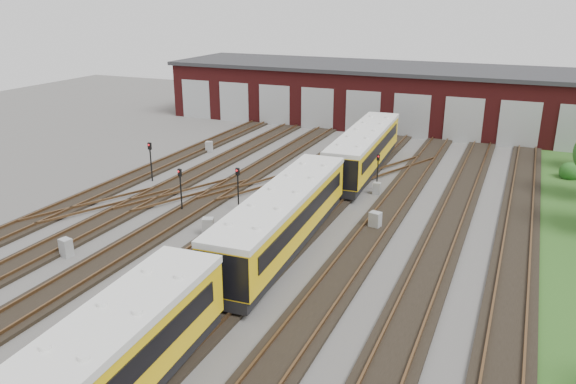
% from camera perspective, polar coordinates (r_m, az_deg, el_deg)
% --- Properties ---
extents(ground, '(120.00, 120.00, 0.00)m').
position_cam_1_polar(ground, '(28.75, -8.01, -8.80)').
color(ground, '#474542').
rests_on(ground, ground).
extents(track_network, '(30.40, 70.00, 0.33)m').
position_cam_1_polar(track_network, '(29.23, -7.71, -8.06)').
color(track_network, black).
rests_on(track_network, ground).
extents(maintenance_shed, '(51.00, 12.50, 6.35)m').
position_cam_1_polar(maintenance_shed, '(63.78, 10.90, 9.64)').
color(maintenance_shed, '#551515').
rests_on(maintenance_shed, ground).
extents(metro_train, '(3.58, 47.35, 3.15)m').
position_cam_1_polar(metro_train, '(30.90, -0.44, -2.58)').
color(metro_train, black).
rests_on(metro_train, ground).
extents(signal_mast_0, '(0.27, 0.26, 3.04)m').
position_cam_1_polar(signal_mast_0, '(43.96, -13.80, 3.54)').
color(signal_mast_0, black).
rests_on(signal_mast_0, ground).
extents(signal_mast_1, '(0.29, 0.28, 2.94)m').
position_cam_1_polar(signal_mast_1, '(37.12, -10.87, 0.77)').
color(signal_mast_1, black).
rests_on(signal_mast_1, ground).
extents(signal_mast_2, '(0.26, 0.24, 2.93)m').
position_cam_1_polar(signal_mast_2, '(36.82, -5.12, 0.88)').
color(signal_mast_2, black).
rests_on(signal_mast_2, ground).
extents(signal_mast_3, '(0.25, 0.24, 2.73)m').
position_cam_1_polar(signal_mast_3, '(41.13, 9.11, 2.48)').
color(signal_mast_3, black).
rests_on(signal_mast_3, ground).
extents(relay_cabinet_0, '(0.72, 0.64, 1.03)m').
position_cam_1_polar(relay_cabinet_0, '(32.94, -21.62, -5.28)').
color(relay_cabinet_0, '#939597').
rests_on(relay_cabinet_0, ground).
extents(relay_cabinet_1, '(0.66, 0.58, 0.97)m').
position_cam_1_polar(relay_cabinet_1, '(51.90, -8.03, 4.58)').
color(relay_cabinet_1, '#939597').
rests_on(relay_cabinet_1, ground).
extents(relay_cabinet_2, '(0.81, 0.75, 1.09)m').
position_cam_1_polar(relay_cabinet_2, '(33.61, -8.10, -3.52)').
color(relay_cabinet_2, '#939597').
rests_on(relay_cabinet_2, ground).
extents(relay_cabinet_3, '(0.55, 0.46, 0.87)m').
position_cam_1_polar(relay_cabinet_3, '(40.71, 9.00, 0.36)').
color(relay_cabinet_3, '#939597').
rests_on(relay_cabinet_3, ground).
extents(relay_cabinet_4, '(0.76, 0.67, 1.10)m').
position_cam_1_polar(relay_cabinet_4, '(34.56, 8.84, -2.89)').
color(relay_cabinet_4, '#939597').
rests_on(relay_cabinet_4, ground).
extents(bush_1, '(1.54, 1.54, 1.54)m').
position_cam_1_polar(bush_1, '(48.82, 26.72, 2.10)').
color(bush_1, '#1C4614').
rests_on(bush_1, ground).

